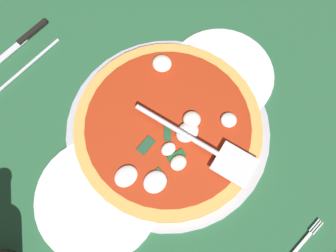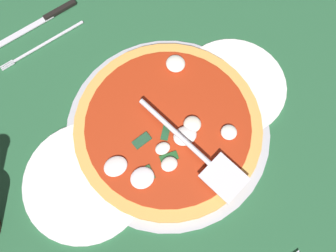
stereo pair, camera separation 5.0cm
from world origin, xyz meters
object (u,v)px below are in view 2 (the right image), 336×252
Objects in this scene: dinner_plate_left at (233,86)px; place_setting_near at (44,32)px; pizza at (168,126)px; dinner_plate_right at (85,181)px; pizza_server at (195,151)px.

place_setting_near reaches higher than dinner_plate_left.
pizza reaches higher than place_setting_near.
dinner_plate_left is 43.70cm from place_setting_near.
dinner_plate_right is at bearing 5.16° from pizza.
dinner_plate_right is at bearing 5.86° from dinner_plate_left.
dinner_plate_left and dinner_plate_right have the same top height.
pizza_server reaches higher than dinner_plate_right.
dinner_plate_right is at bearing -122.56° from pizza_server.
pizza is at bearing 175.49° from pizza_server.
dinner_plate_left is 16.83cm from pizza.
pizza is (16.64, 1.94, 1.54)cm from dinner_plate_left.
dinner_plate_right is 0.94× the size of pizza_server.
dinner_plate_right is 1.13× the size of place_setting_near.
pizza_server is at bearing 102.52° from pizza.
dinner_plate_right is at bearing 73.63° from place_setting_near.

